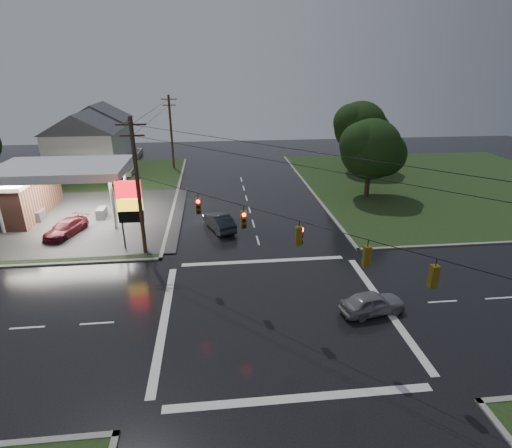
{
  "coord_description": "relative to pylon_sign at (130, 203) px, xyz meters",
  "views": [
    {
      "loc": [
        -3.6,
        -20.95,
        14.55
      ],
      "look_at": [
        -0.54,
        7.49,
        3.0
      ],
      "focal_mm": 28.0,
      "sensor_mm": 36.0,
      "label": 1
    }
  ],
  "objects": [
    {
      "name": "ground",
      "position": [
        10.5,
        -10.5,
        -4.01
      ],
      "size": [
        120.0,
        120.0,
        0.0
      ],
      "primitive_type": "plane",
      "color": "black",
      "rests_on": "ground"
    },
    {
      "name": "tree_ne_near",
      "position": [
        24.64,
        11.49,
        1.55
      ],
      "size": [
        7.99,
        6.8,
        8.98
      ],
      "color": "black",
      "rests_on": "ground"
    },
    {
      "name": "car_pump",
      "position": [
        -6.66,
        3.5,
        -3.31
      ],
      "size": [
        3.47,
        5.17,
        1.39
      ],
      "primitive_type": "imported",
      "rotation": [
        0.0,
        0.0,
        -0.35
      ],
      "color": "#56131B",
      "rests_on": "ground"
    },
    {
      "name": "pylon_sign",
      "position": [
        0.0,
        0.0,
        0.0
      ],
      "size": [
        2.0,
        0.35,
        6.0
      ],
      "color": "#59595E",
      "rests_on": "ground"
    },
    {
      "name": "house_far",
      "position": [
        -11.45,
        37.5,
        0.39
      ],
      "size": [
        11.05,
        8.48,
        8.6
      ],
      "color": "silver",
      "rests_on": "ground"
    },
    {
      "name": "grass_ne",
      "position": [
        36.5,
        15.5,
        -3.97
      ],
      "size": [
        36.0,
        36.0,
        0.08
      ],
      "primitive_type": "cube",
      "color": "#1F3115",
      "rests_on": "ground"
    },
    {
      "name": "tree_ne_far",
      "position": [
        27.65,
        23.49,
        2.17
      ],
      "size": [
        8.46,
        7.2,
        9.8
      ],
      "color": "black",
      "rests_on": "ground"
    },
    {
      "name": "house_near",
      "position": [
        -10.45,
        25.5,
        0.39
      ],
      "size": [
        11.05,
        8.48,
        8.6
      ],
      "color": "silver",
      "rests_on": "ground"
    },
    {
      "name": "traffic_signals",
      "position": [
        10.52,
        -10.52,
        2.47
      ],
      "size": [
        26.87,
        26.87,
        1.47
      ],
      "color": "black",
      "rests_on": "ground"
    },
    {
      "name": "utility_pole_nw",
      "position": [
        1.0,
        -1.0,
        1.71
      ],
      "size": [
        2.2,
        0.32,
        11.0
      ],
      "color": "#382619",
      "rests_on": "ground"
    },
    {
      "name": "utility_pole_n",
      "position": [
        1.0,
        27.5,
        1.46
      ],
      "size": [
        2.2,
        0.32,
        10.5
      ],
      "color": "#382619",
      "rests_on": "ground"
    },
    {
      "name": "car_crossing",
      "position": [
        16.38,
        -11.16,
        -3.31
      ],
      "size": [
        4.33,
        2.39,
        1.4
      ],
      "primitive_type": "imported",
      "rotation": [
        0.0,
        0.0,
        1.76
      ],
      "color": "gray",
      "rests_on": "ground"
    },
    {
      "name": "car_north",
      "position": [
        7.19,
        3.43,
        -3.23
      ],
      "size": [
        3.16,
        5.02,
        1.56
      ],
      "primitive_type": "imported",
      "rotation": [
        0.0,
        0.0,
        3.49
      ],
      "color": "black",
      "rests_on": "ground"
    },
    {
      "name": "grass_nw",
      "position": [
        -15.5,
        15.5,
        -3.97
      ],
      "size": [
        36.0,
        36.0,
        0.08
      ],
      "primitive_type": "cube",
      "color": "#1F3115",
      "rests_on": "ground"
    }
  ]
}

